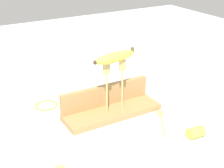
% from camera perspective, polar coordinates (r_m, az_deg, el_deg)
% --- Properties ---
extents(ground_plane, '(3.00, 3.00, 0.00)m').
position_cam_1_polar(ground_plane, '(1.20, 0.00, -5.24)').
color(ground_plane, silver).
extents(wooden_board, '(0.36, 0.12, 0.02)m').
position_cam_1_polar(wooden_board, '(1.20, 0.00, -4.82)').
color(wooden_board, '#A87F4C').
rests_on(wooden_board, ground).
extents(board_backstop, '(0.35, 0.02, 0.08)m').
position_cam_1_polar(board_backstop, '(1.21, -1.16, -1.86)').
color(board_backstop, '#A87F4C').
rests_on(board_backstop, wooden_board).
extents(fork_stand_center, '(0.09, 0.01, 0.19)m').
position_cam_1_polar(fork_stand_center, '(1.13, 0.45, 0.21)').
color(fork_stand_center, tan).
rests_on(fork_stand_center, wooden_board).
extents(banana_raised_center, '(0.17, 0.06, 0.04)m').
position_cam_1_polar(banana_raised_center, '(1.09, 0.47, 4.62)').
color(banana_raised_center, '#DBD147').
rests_on(banana_raised_center, fork_stand_center).
extents(fork_fallen_near, '(0.11, 0.16, 0.01)m').
position_cam_1_polar(fork_fallen_near, '(1.18, 8.48, -5.98)').
color(fork_fallen_near, tan).
rests_on(fork_fallen_near, ground).
extents(banana_chunk_near, '(0.06, 0.04, 0.04)m').
position_cam_1_polar(banana_chunk_near, '(1.10, 14.22, -8.03)').
color(banana_chunk_near, '#DBD147').
rests_on(banana_chunk_near, ground).
extents(wire_coil, '(0.08, 0.08, 0.01)m').
position_cam_1_polar(wire_coil, '(1.28, -11.19, -3.54)').
color(wire_coil, gold).
rests_on(wire_coil, ground).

